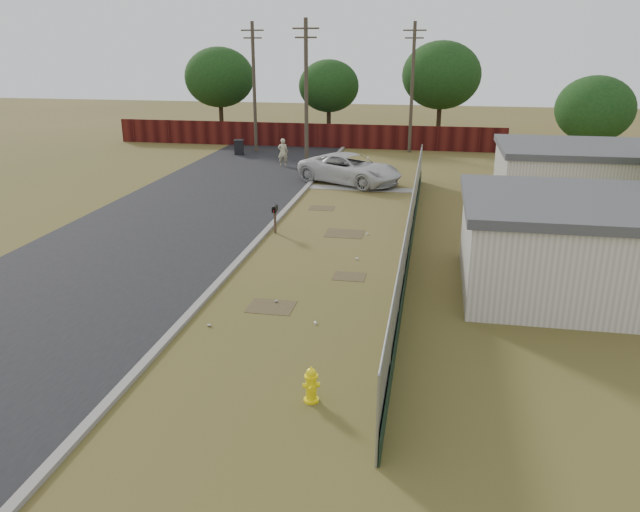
% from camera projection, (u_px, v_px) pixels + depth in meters
% --- Properties ---
extents(ground, '(120.00, 120.00, 0.00)m').
position_uv_depth(ground, '(325.00, 256.00, 23.58)').
color(ground, brown).
rests_on(ground, ground).
extents(street, '(15.10, 60.00, 0.12)m').
position_uv_depth(street, '(224.00, 198.00, 32.22)').
color(street, black).
rests_on(street, ground).
extents(chainlink_fence, '(0.10, 27.06, 2.02)m').
position_uv_depth(chainlink_fence, '(410.00, 232.00, 23.74)').
color(chainlink_fence, '#919599').
rests_on(chainlink_fence, ground).
extents(privacy_fence, '(30.00, 0.12, 1.80)m').
position_uv_depth(privacy_fence, '(305.00, 135.00, 47.55)').
color(privacy_fence, '#4B1310').
rests_on(privacy_fence, ground).
extents(utility_poles, '(12.60, 8.24, 9.00)m').
position_uv_depth(utility_poles, '(325.00, 88.00, 41.88)').
color(utility_poles, '#4B4132').
rests_on(utility_poles, ground).
extents(houses, '(9.30, 17.24, 3.10)m').
position_uv_depth(houses, '(584.00, 207.00, 24.32)').
color(houses, beige).
rests_on(houses, ground).
extents(horizon_trees, '(33.32, 31.94, 7.78)m').
position_uv_depth(horizon_trees, '(395.00, 87.00, 43.82)').
color(horizon_trees, '#302215').
rests_on(horizon_trees, ground).
extents(fire_hydrant, '(0.44, 0.44, 0.87)m').
position_uv_depth(fire_hydrant, '(311.00, 385.00, 13.95)').
color(fire_hydrant, yellow).
rests_on(fire_hydrant, ground).
extents(mailbox, '(0.21, 0.52, 1.21)m').
position_uv_depth(mailbox, '(275.00, 211.00, 26.11)').
color(mailbox, brown).
rests_on(mailbox, ground).
extents(pickup_truck, '(6.62, 5.21, 1.67)m').
position_uv_depth(pickup_truck, '(350.00, 169.00, 35.38)').
color(pickup_truck, silver).
rests_on(pickup_truck, ground).
extents(pedestrian, '(0.74, 0.58, 1.78)m').
position_uv_depth(pedestrian, '(283.00, 152.00, 40.28)').
color(pedestrian, '#C1B68D').
rests_on(pedestrian, ground).
extents(trash_bin, '(0.82, 0.81, 1.05)m').
position_uv_depth(trash_bin, '(239.00, 147.00, 44.51)').
color(trash_bin, black).
rests_on(trash_bin, ground).
extents(scattered_litter, '(3.54, 9.80, 0.07)m').
position_uv_depth(scattered_litter, '(312.00, 283.00, 20.88)').
color(scattered_litter, silver).
rests_on(scattered_litter, ground).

